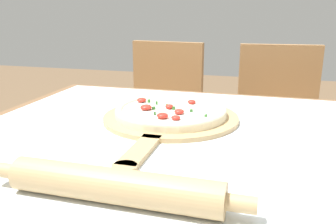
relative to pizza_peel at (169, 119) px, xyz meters
name	(u,v)px	position (x,y,z in m)	size (l,w,h in m)	color
dining_table	(176,180)	(0.05, -0.12, -0.12)	(1.15, 1.03, 0.75)	brown
towel_cloth	(177,138)	(0.05, -0.12, -0.01)	(1.07, 0.95, 0.00)	silver
pizza_peel	(169,119)	(0.00, 0.00, 0.00)	(0.37, 0.55, 0.01)	tan
pizza	(171,111)	(0.00, 0.02, 0.02)	(0.31, 0.31, 0.03)	beige
rolling_pin	(114,186)	(0.03, -0.43, 0.02)	(0.44, 0.06, 0.06)	tan
chair_left	(161,117)	(-0.26, 0.79, -0.25)	(0.44, 0.44, 0.90)	#A37547
chair_right	(277,126)	(0.32, 0.79, -0.25)	(0.44, 0.44, 0.90)	#A37547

